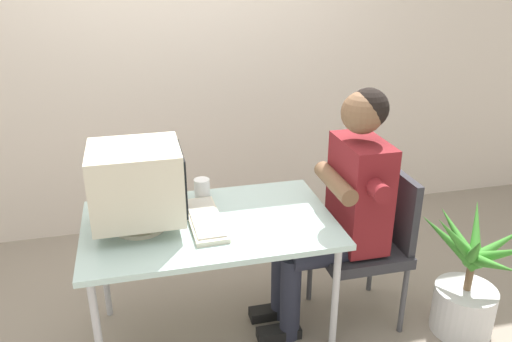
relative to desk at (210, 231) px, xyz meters
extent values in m
plane|color=gray|center=(0.00, 0.00, -0.66)|extent=(12.00, 12.00, 0.00)
cube|color=beige|center=(0.30, 1.40, 0.84)|extent=(8.00, 0.10, 3.00)
cylinder|color=#B7B7BC|center=(0.56, -0.32, -0.32)|extent=(0.04, 0.04, 0.68)
cylinder|color=#B7B7BC|center=(-0.56, 0.32, -0.32)|extent=(0.04, 0.04, 0.68)
cylinder|color=#B7B7BC|center=(0.56, 0.32, -0.32)|extent=(0.04, 0.04, 0.68)
cube|color=silver|center=(0.00, 0.00, 0.04)|extent=(1.24, 0.77, 0.03)
cylinder|color=beige|center=(-0.34, 0.02, 0.06)|extent=(0.25, 0.25, 0.02)
cylinder|color=beige|center=(-0.34, 0.02, 0.10)|extent=(0.06, 0.06, 0.05)
cube|color=beige|center=(-0.34, 0.02, 0.30)|extent=(0.42, 0.38, 0.35)
cube|color=black|center=(-0.12, 0.02, 0.30)|extent=(0.01, 0.32, 0.29)
cube|color=beige|center=(-0.02, 0.00, 0.07)|extent=(0.17, 0.48, 0.02)
cube|color=beige|center=(-0.02, 0.00, 0.08)|extent=(0.15, 0.43, 0.01)
cylinder|color=#4C4C51|center=(0.62, -0.21, -0.45)|extent=(0.03, 0.03, 0.42)
cylinder|color=#4C4C51|center=(1.01, -0.21, -0.45)|extent=(0.03, 0.03, 0.42)
cylinder|color=#4C4C51|center=(0.62, 0.18, -0.45)|extent=(0.03, 0.03, 0.42)
cylinder|color=#4C4C51|center=(1.01, 0.18, -0.45)|extent=(0.03, 0.03, 0.42)
cube|color=#2D2D33|center=(0.82, -0.02, -0.21)|extent=(0.46, 0.46, 0.06)
cube|color=#2D2D33|center=(1.02, -0.02, 0.02)|extent=(0.04, 0.41, 0.40)
cube|color=maroon|center=(0.80, -0.02, 0.13)|extent=(0.22, 0.38, 0.58)
sphere|color=brown|center=(0.78, -0.02, 0.57)|extent=(0.21, 0.21, 0.21)
sphere|color=black|center=(0.81, -0.02, 0.59)|extent=(0.20, 0.20, 0.20)
cylinder|color=#262838|center=(0.60, -0.11, -0.16)|extent=(0.39, 0.14, 0.14)
cylinder|color=#262838|center=(0.60, 0.07, -0.16)|extent=(0.39, 0.14, 0.14)
cylinder|color=#262838|center=(0.40, -0.11, -0.41)|extent=(0.11, 0.11, 0.50)
cylinder|color=#262838|center=(0.40, 0.07, -0.41)|extent=(0.11, 0.11, 0.50)
cube|color=black|center=(0.34, -0.11, -0.63)|extent=(0.24, 0.09, 0.06)
cube|color=black|center=(0.34, 0.07, -0.63)|extent=(0.24, 0.09, 0.06)
cylinder|color=maroon|center=(0.78, -0.24, 0.25)|extent=(0.09, 0.14, 0.09)
cylinder|color=maroon|center=(0.78, 0.21, 0.25)|extent=(0.09, 0.14, 0.09)
cylinder|color=brown|center=(0.66, -0.02, 0.20)|extent=(0.09, 0.38, 0.09)
cylinder|color=silver|center=(1.35, -0.28, -0.52)|extent=(0.33, 0.33, 0.27)
cylinder|color=brown|center=(1.35, -0.28, -0.29)|extent=(0.04, 0.04, 0.19)
cone|color=#39842B|center=(1.49, -0.27, -0.14)|extent=(0.38, 0.11, 0.21)
cone|color=#39842B|center=(1.42, -0.19, -0.10)|extent=(0.23, 0.30, 0.34)
cone|color=#39842B|center=(1.34, -0.15, -0.12)|extent=(0.11, 0.37, 0.26)
cone|color=#39842B|center=(1.25, -0.20, -0.12)|extent=(0.30, 0.30, 0.30)
cone|color=#39842B|center=(1.25, -0.27, -0.09)|extent=(0.31, 0.12, 0.34)
cone|color=#39842B|center=(1.28, -0.36, -0.09)|extent=(0.24, 0.28, 0.35)
cone|color=#39842B|center=(1.35, -0.42, -0.14)|extent=(0.09, 0.38, 0.22)
cone|color=#39842B|center=(1.42, -0.38, -0.12)|extent=(0.24, 0.33, 0.31)
cylinder|color=white|center=(0.01, 0.28, 0.11)|extent=(0.09, 0.09, 0.11)
torus|color=white|center=(0.01, 0.33, 0.11)|extent=(0.07, 0.01, 0.07)
camera|label=1|loc=(-0.31, -2.24, 1.27)|focal=35.76mm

